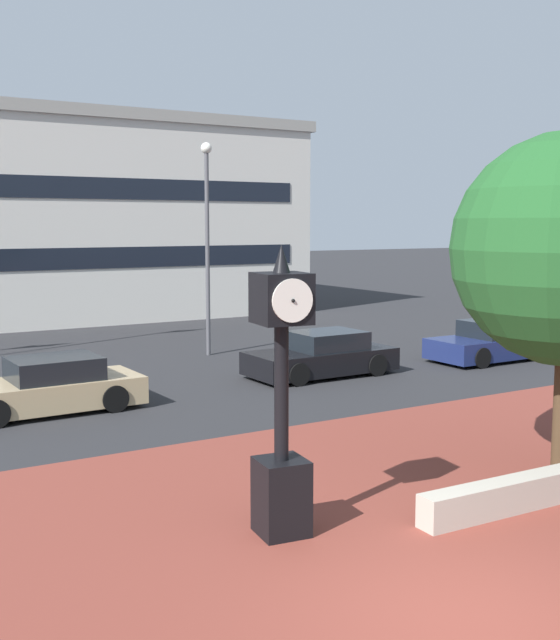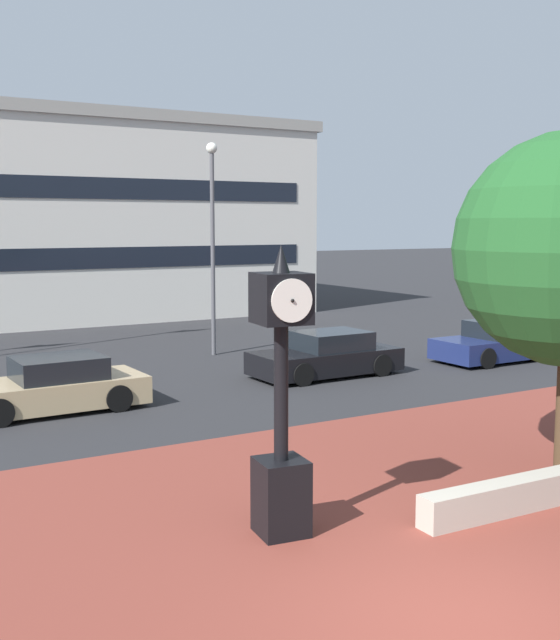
{
  "view_description": "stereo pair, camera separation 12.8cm",
  "coord_description": "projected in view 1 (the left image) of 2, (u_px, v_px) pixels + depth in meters",
  "views": [
    {
      "loc": [
        -6.07,
        -6.0,
        4.37
      ],
      "look_at": [
        -0.37,
        3.42,
        3.01
      ],
      "focal_mm": 44.04,
      "sensor_mm": 36.0,
      "label": 1
    },
    {
      "loc": [
        -5.96,
        -6.07,
        4.37
      ],
      "look_at": [
        -0.37,
        3.42,
        3.01
      ],
      "focal_mm": 44.04,
      "sensor_mm": 36.0,
      "label": 2
    }
  ],
  "objects": [
    {
      "name": "plaza_brick_paving",
      "position": [
        358.0,
        552.0,
        10.47
      ],
      "size": [
        44.0,
        12.06,
        0.01
      ],
      "primitive_type": "cube",
      "color": "brown",
      "rests_on": "ground"
    },
    {
      "name": "car_street_near",
      "position": [
        48.0,
        388.0,
        18.24
      ],
      "size": [
        4.39,
        2.03,
        1.28
      ],
      "rotation": [
        0.0,
        0.0,
        1.6
      ],
      "color": "tan",
      "rests_on": "ground"
    },
    {
      "name": "civic_building",
      "position": [
        32.0,
        218.0,
        37.64
      ],
      "size": [
        24.17,
        12.89,
        9.26
      ],
      "color": "beige",
      "rests_on": "ground"
    },
    {
      "name": "car_street_far",
      "position": [
        322.0,
        356.0,
        22.6
      ],
      "size": [
        4.38,
        2.0,
        1.28
      ],
      "rotation": [
        0.0,
        0.0,
        1.58
      ],
      "color": "black",
      "rests_on": "ground"
    },
    {
      "name": "planter_wall",
      "position": [
        507.0,
        496.0,
        11.92
      ],
      "size": [
        3.21,
        0.5,
        0.5
      ],
      "primitive_type": "cube",
      "rotation": [
        0.0,
        0.0,
        -0.03
      ],
      "color": "#ADA393",
      "rests_on": "ground"
    },
    {
      "name": "street_lamp_post",
      "position": [
        207.0,
        227.0,
        25.71
      ],
      "size": [
        0.36,
        0.36,
        6.98
      ],
      "color": "#4C4C51",
      "rests_on": "ground"
    },
    {
      "name": "ground_plane",
      "position": [
        467.0,
        617.0,
        8.75
      ],
      "size": [
        200.0,
        200.0,
        0.0
      ],
      "primitive_type": "plane",
      "color": "#262628"
    },
    {
      "name": "car_street_mid",
      "position": [
        491.0,
        343.0,
        25.15
      ],
      "size": [
        4.05,
        1.97,
        1.28
      ],
      "rotation": [
        0.0,
        0.0,
        1.57
      ],
      "color": "navy",
      "rests_on": "ground"
    },
    {
      "name": "street_clock",
      "position": [
        281.0,
        409.0,
        10.89
      ],
      "size": [
        0.78,
        0.83,
        4.09
      ],
      "rotation": [
        0.0,
        0.0,
        -0.13
      ],
      "color": "black",
      "rests_on": "ground"
    }
  ]
}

